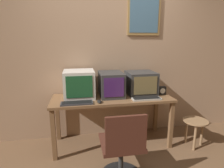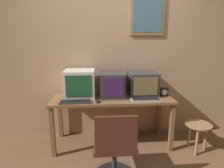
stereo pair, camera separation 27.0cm
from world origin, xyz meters
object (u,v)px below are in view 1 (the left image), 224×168
Objects in this scene: desk_clock at (162,90)px; office_chair at (122,151)px; keyboard_side at (147,99)px; mouse_near_keyboard at (99,101)px; monitor_center at (111,84)px; side_stool at (195,126)px; keyboard_main at (77,103)px; monitor_left at (79,84)px; monitor_right at (141,83)px.

office_chair is (-0.81, -0.80, -0.44)m from desk_clock.
keyboard_side is at bearing 50.52° from office_chair.
monitor_center is at bearing 54.27° from mouse_near_keyboard.
keyboard_main is at bearing 177.32° from side_stool.
monitor_center is at bearing 87.67° from office_chair.
desk_clock is at bearing 13.04° from mouse_near_keyboard.
monitor_left is at bearing 179.03° from monitor_center.
monitor_right is at bearing 151.52° from side_stool.
mouse_near_keyboard is at bearing 177.11° from side_stool.
keyboard_side is at bearing -146.90° from desk_clock.
keyboard_side is at bearing -31.79° from monitor_center.
keyboard_main is 0.85m from office_chair.
monitor_center is 4.20× the size of mouse_near_keyboard.
desk_clock is 0.71m from side_stool.
monitor_right is at bearing 87.50° from keyboard_side.
side_stool is at bearing -28.48° from monitor_right.
keyboard_main is 3.73× the size of mouse_near_keyboard.
mouse_near_keyboard is at bearing -1.67° from keyboard_main.
keyboard_side is 3.32× the size of desk_clock.
monitor_left is 0.35m from keyboard_main.
keyboard_side is 0.86m from office_chair.
monitor_left reaches higher than side_stool.
monitor_left is 0.44m from mouse_near_keyboard.
monitor_left is 0.99m from keyboard_side.
monitor_center reaches higher than keyboard_side.
monitor_right is 1.02m from side_stool.
mouse_near_keyboard is at bearing -166.96° from desk_clock.
keyboard_main is 0.49× the size of office_chair.
monitor_right is 0.50× the size of office_chair.
desk_clock is at bearing 144.40° from side_stool.
monitor_left is at bearing 176.37° from desk_clock.
side_stool is at bearing -2.68° from keyboard_main.
keyboard_main is at bearing 178.33° from mouse_near_keyboard.
monitor_center is 1.14× the size of keyboard_side.
monitor_right reaches higher than keyboard_main.
monitor_center reaches higher than desk_clock.
monitor_left is 0.51× the size of office_chair.
monitor_left reaches higher than monitor_center.
keyboard_side is at bearing 173.00° from side_stool.
monitor_right is (0.47, 0.02, -0.00)m from monitor_center.
mouse_near_keyboard reaches higher than keyboard_side.
side_stool is at bearing -35.60° from desk_clock.
monitor_left is 1.14m from office_chair.
mouse_near_keyboard is 1.48m from side_stool.
monitor_left reaches higher than desk_clock.
monitor_center is 0.40m from mouse_near_keyboard.
desk_clock is (0.78, -0.07, -0.11)m from monitor_center.
office_chair is (-0.49, -0.59, -0.39)m from keyboard_side.
monitor_left is 1.04× the size of side_stool.
keyboard_side is at bearing 0.67° from keyboard_main.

